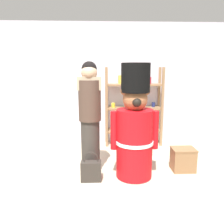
# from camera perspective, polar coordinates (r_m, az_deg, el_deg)

# --- Properties ---
(ground_plane) EXTENTS (6.40, 6.40, 0.00)m
(ground_plane) POSITION_cam_1_polar(r_m,az_deg,el_deg) (3.33, -6.06, -18.99)
(ground_plane) COLOR beige
(back_wall) EXTENTS (6.40, 0.12, 2.60)m
(back_wall) POSITION_cam_1_polar(r_m,az_deg,el_deg) (5.10, -4.88, 6.87)
(back_wall) COLOR silver
(back_wall) RESTS_ON ground_plane
(merchandise_shelf) EXTENTS (1.22, 0.35, 1.67)m
(merchandise_shelf) POSITION_cam_1_polar(r_m,az_deg,el_deg) (4.97, 5.36, 1.59)
(merchandise_shelf) COLOR #93704C
(merchandise_shelf) RESTS_ON ground_plane
(teddy_bear_guard) EXTENTS (0.72, 0.57, 1.72)m
(teddy_bear_guard) POSITION_cam_1_polar(r_m,az_deg,el_deg) (3.47, 5.62, -4.02)
(teddy_bear_guard) COLOR red
(teddy_bear_guard) RESTS_ON ground_plane
(person_shopper) EXTENTS (0.36, 0.34, 1.75)m
(person_shopper) POSITION_cam_1_polar(r_m,az_deg,el_deg) (3.55, -5.47, -0.96)
(person_shopper) COLOR #38332D
(person_shopper) RESTS_ON ground_plane
(shopping_bag) EXTENTS (0.30, 0.15, 0.45)m
(shopping_bag) POSITION_cam_1_polar(r_m,az_deg,el_deg) (3.53, -5.21, -14.25)
(shopping_bag) COLOR #332D28
(shopping_bag) RESTS_ON ground_plane
(display_crate) EXTENTS (0.37, 0.29, 0.38)m
(display_crate) POSITION_cam_1_polar(r_m,az_deg,el_deg) (4.00, 17.16, -11.12)
(display_crate) COLOR olive
(display_crate) RESTS_ON ground_plane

